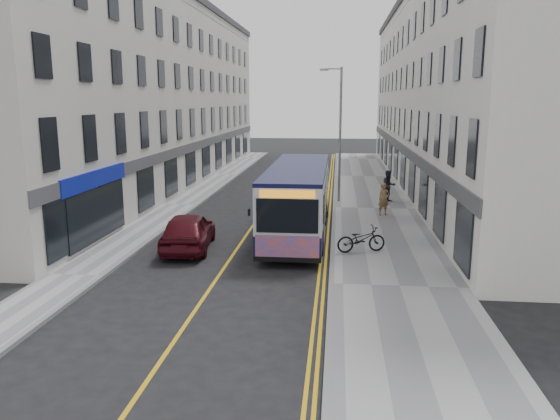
% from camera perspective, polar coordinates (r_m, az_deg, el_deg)
% --- Properties ---
extents(ground, '(140.00, 140.00, 0.00)m').
position_cam_1_polar(ground, '(20.10, -6.13, -6.42)').
color(ground, black).
rests_on(ground, ground).
extents(pavement_east, '(4.50, 64.00, 0.12)m').
position_cam_1_polar(pavement_east, '(31.36, 9.81, 0.10)').
color(pavement_east, '#949497').
rests_on(pavement_east, ground).
extents(pavement_west, '(2.00, 64.00, 0.12)m').
position_cam_1_polar(pavement_west, '(32.59, -10.33, 0.51)').
color(pavement_west, '#949497').
rests_on(pavement_west, ground).
extents(kerb_east, '(0.18, 64.00, 0.13)m').
position_cam_1_polar(kerb_east, '(31.29, 5.69, 0.20)').
color(kerb_east, slate).
rests_on(kerb_east, ground).
extents(kerb_west, '(0.18, 64.00, 0.13)m').
position_cam_1_polar(kerb_west, '(32.32, -8.63, 0.49)').
color(kerb_west, slate).
rests_on(kerb_west, ground).
extents(road_centre_line, '(0.12, 64.00, 0.01)m').
position_cam_1_polar(road_centre_line, '(31.57, -1.59, 0.24)').
color(road_centre_line, gold).
rests_on(road_centre_line, ground).
extents(road_dbl_yellow_inner, '(0.10, 64.00, 0.01)m').
position_cam_1_polar(road_dbl_yellow_inner, '(31.31, 4.87, 0.10)').
color(road_dbl_yellow_inner, gold).
rests_on(road_dbl_yellow_inner, ground).
extents(road_dbl_yellow_outer, '(0.10, 64.00, 0.01)m').
position_cam_1_polar(road_dbl_yellow_outer, '(31.30, 5.23, 0.10)').
color(road_dbl_yellow_outer, gold).
rests_on(road_dbl_yellow_outer, ground).
extents(terrace_east, '(6.00, 46.00, 13.00)m').
position_cam_1_polar(terrace_east, '(40.37, 16.91, 11.48)').
color(terrace_east, white).
rests_on(terrace_east, ground).
extents(terrace_west, '(6.00, 46.00, 13.00)m').
position_cam_1_polar(terrace_west, '(41.80, -12.53, 11.68)').
color(terrace_west, beige).
rests_on(terrace_west, ground).
extents(streetlamp, '(1.32, 0.18, 8.00)m').
position_cam_1_polar(streetlamp, '(32.74, 6.17, 8.31)').
color(streetlamp, gray).
rests_on(streetlamp, ground).
extents(city_bus, '(2.58, 11.03, 3.20)m').
position_cam_1_polar(city_bus, '(25.03, 1.91, 1.34)').
color(city_bus, '#0B0D33').
rests_on(city_bus, ground).
extents(bicycle, '(2.12, 1.28, 1.05)m').
position_cam_1_polar(bicycle, '(22.17, 8.48, -3.04)').
color(bicycle, black).
rests_on(bicycle, pavement_east).
extents(pedestrian_near, '(0.74, 0.62, 1.72)m').
position_cam_1_polar(pedestrian_near, '(29.37, 10.79, 1.13)').
color(pedestrian_near, olive).
rests_on(pedestrian_near, pavement_east).
extents(pedestrian_far, '(1.14, 1.06, 1.89)m').
position_cam_1_polar(pedestrian_far, '(33.33, 11.28, 2.47)').
color(pedestrian_far, black).
rests_on(pedestrian_far, pavement_east).
extents(car_white, '(1.87, 4.07, 1.29)m').
position_cam_1_polar(car_white, '(43.02, 2.99, 4.10)').
color(car_white, silver).
rests_on(car_white, ground).
extents(car_maroon, '(2.34, 4.82, 1.58)m').
position_cam_1_polar(car_maroon, '(23.02, -9.57, -2.16)').
color(car_maroon, '#450B13').
rests_on(car_maroon, ground).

